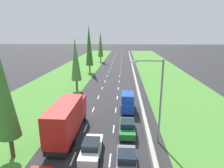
{
  "coord_description": "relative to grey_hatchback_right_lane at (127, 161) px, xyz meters",
  "views": [
    {
      "loc": [
        2.92,
        -0.33,
        11.44
      ],
      "look_at": [
        0.47,
        37.72,
        1.3
      ],
      "focal_mm": 30.67,
      "sensor_mm": 36.0,
      "label": 1
    }
  ],
  "objects": [
    {
      "name": "ground_plane",
      "position": [
        -3.26,
        46.09,
        -0.84
      ],
      "size": [
        300.0,
        300.0,
        0.0
      ],
      "primitive_type": "plane",
      "color": "#28282B",
      "rests_on": "ground"
    },
    {
      "name": "grass_verge_left",
      "position": [
        -15.91,
        46.09,
        -0.82
      ],
      "size": [
        14.0,
        140.0,
        0.04
      ],
      "primitive_type": "cube",
      "color": "#478433",
      "rests_on": "ground"
    },
    {
      "name": "grass_verge_right",
      "position": [
        11.09,
        46.09,
        -0.82
      ],
      "size": [
        14.0,
        140.0,
        0.04
      ],
      "primitive_type": "cube",
      "color": "#478433",
      "rests_on": "ground"
    },
    {
      "name": "median_barrier",
      "position": [
        2.44,
        46.09,
        -0.41
      ],
      "size": [
        0.44,
        120.0,
        0.85
      ],
      "primitive_type": "cube",
      "color": "#9E9B93",
      "rests_on": "ground"
    },
    {
      "name": "lane_markings",
      "position": [
        -3.26,
        46.09,
        -0.83
      ],
      "size": [
        3.64,
        116.0,
        0.01
      ],
      "color": "white",
      "rests_on": "ground"
    },
    {
      "name": "grey_hatchback_right_lane",
      "position": [
        0.0,
        0.0,
        0.0
      ],
      "size": [
        1.74,
        3.9,
        1.72
      ],
      "color": "slate",
      "rests_on": "ground"
    },
    {
      "name": "green_sedan_right_lane",
      "position": [
        0.13,
        6.13,
        -0.02
      ],
      "size": [
        1.82,
        4.5,
        1.64
      ],
      "color": "#237A33",
      "rests_on": "ground"
    },
    {
      "name": "blue_van_right_lane",
      "position": [
        0.25,
        13.06,
        0.56
      ],
      "size": [
        1.96,
        4.9,
        2.82
      ],
      "color": "#1E47B7",
      "rests_on": "ground"
    },
    {
      "name": "white_sedan_centre_lane",
      "position": [
        -3.33,
        1.65,
        -0.02
      ],
      "size": [
        1.82,
        4.5,
        1.64
      ],
      "color": "white",
      "rests_on": "ground"
    },
    {
      "name": "red_box_truck_left_lane",
      "position": [
        -6.62,
        5.22,
        1.35
      ],
      "size": [
        2.46,
        9.4,
        4.18
      ],
      "color": "black",
      "rests_on": "ground"
    },
    {
      "name": "poplar_tree_nearest",
      "position": [
        -10.77,
        0.98,
        5.43
      ],
      "size": [
        2.06,
        2.06,
        10.44
      ],
      "color": "#4C3823",
      "rests_on": "ground"
    },
    {
      "name": "poplar_tree_second",
      "position": [
        -9.98,
        23.07,
        5.52
      ],
      "size": [
        2.07,
        2.07,
        10.62
      ],
      "color": "#4C3823",
      "rests_on": "ground"
    },
    {
      "name": "poplar_tree_third",
      "position": [
        -10.6,
        41.69,
        7.16
      ],
      "size": [
        2.15,
        2.15,
        13.88
      ],
      "color": "#4C3823",
      "rests_on": "ground"
    },
    {
      "name": "poplar_tree_fourth",
      "position": [
        -9.97,
        63.65,
        6.41
      ],
      "size": [
        2.11,
        2.11,
        12.39
      ],
      "color": "#4C3823",
      "rests_on": "ground"
    },
    {
      "name": "street_light_mast",
      "position": [
        3.11,
        4.48,
        4.4
      ],
      "size": [
        3.2,
        0.28,
        9.0
      ],
      "color": "gray",
      "rests_on": "ground"
    }
  ]
}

